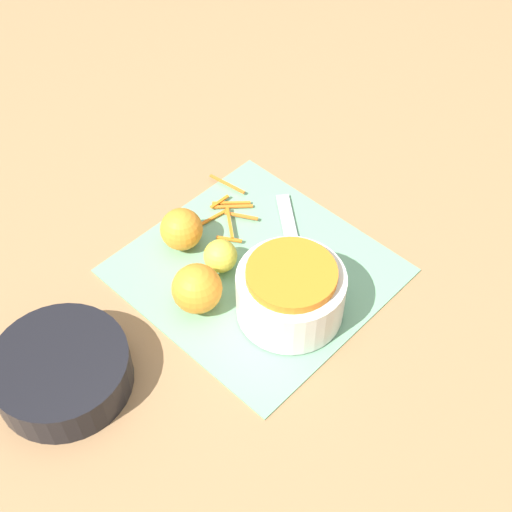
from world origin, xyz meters
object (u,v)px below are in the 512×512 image
knife (297,263)px  bowl_dark (62,371)px  orange_left (181,229)px  bowl_speckled (291,292)px  lemon (220,256)px  orange_right (197,289)px

knife → bowl_dark: bearing=115.2°
knife → orange_left: bearing=68.6°
bowl_speckled → bowl_dark: 0.33m
bowl_dark → orange_left: orange_left is taller
lemon → bowl_dark: bearing=88.0°
bowl_dark → orange_right: orange_right is taller
bowl_dark → orange_left: bearing=-76.3°
knife → orange_right: (0.06, 0.16, 0.03)m
orange_left → orange_right: (-0.11, 0.07, 0.00)m
bowl_dark → lemon: 0.29m
knife → lemon: bearing=84.4°
lemon → knife: bearing=-134.9°
knife → lemon: 0.12m
bowl_dark → knife: bowl_dark is taller
bowl_dark → lemon: (-0.01, -0.29, 0.00)m
bowl_speckled → knife: size_ratio=0.82×
bowl_dark → knife: 0.38m
orange_left → orange_right: bearing=148.0°
orange_left → bowl_speckled: bearing=-175.0°
orange_left → orange_right: size_ratio=0.90×
knife → orange_right: 0.17m
bowl_dark → orange_right: bearing=-99.9°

